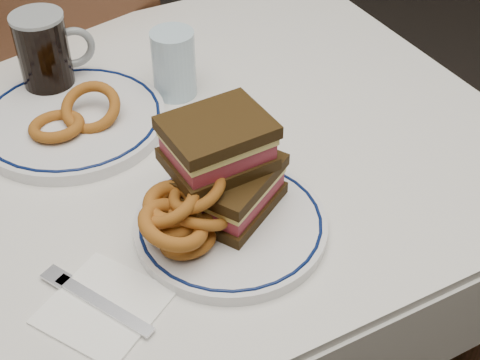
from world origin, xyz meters
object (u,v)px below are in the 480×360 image
main_plate (231,225)px  chair_far (65,117)px  far_plate (73,120)px  reuben_sandwich (224,166)px  beer_mug (46,54)px

main_plate → chair_far: bearing=94.1°
chair_far → far_plate: chair_far is taller
reuben_sandwich → beer_mug: 0.42m
chair_far → reuben_sandwich: bearing=-85.0°
chair_far → beer_mug: size_ratio=6.16×
beer_mug → main_plate: bearing=-75.1°
reuben_sandwich → far_plate: size_ratio=0.56×
chair_far → reuben_sandwich: 0.79m
main_plate → beer_mug: (-0.12, 0.44, 0.06)m
chair_far → main_plate: size_ratio=3.44×
main_plate → reuben_sandwich: size_ratio=1.57×
main_plate → reuben_sandwich: (0.01, 0.03, 0.07)m
main_plate → far_plate: size_ratio=0.87×
chair_far → main_plate: 0.79m
reuben_sandwich → chair_far: bearing=95.0°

